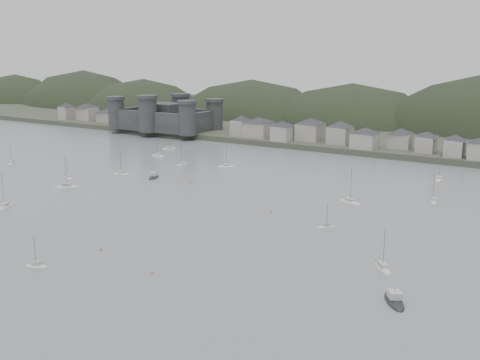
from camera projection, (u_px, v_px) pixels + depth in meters
The scene contains 10 objects.
ground at pixel (75, 266), 128.33m from camera, with size 900.00×900.00×0.00m, color slate.
far_shore_land at pixel (407, 124), 372.17m from camera, with size 900.00×250.00×3.00m, color #383D2D.
forested_ridge at pixel (402, 148), 351.46m from camera, with size 851.55×103.94×102.57m.
castle at pixel (165, 116), 336.01m from camera, with size 66.00×43.00×20.00m.
waterfront_town at pixel (453, 142), 252.22m from camera, with size 451.48×28.46×12.92m.
sailboat_lead at pixel (433, 201), 183.71m from camera, with size 5.20×8.18×10.70m.
moored_fleet at pixel (219, 195), 191.88m from camera, with size 247.83×158.72×12.98m.
motor_launch_near at pixel (394, 301), 109.68m from camera, with size 7.69×9.52×4.17m.
motor_launch_far at pixel (154, 177), 218.65m from camera, with size 5.81×8.94×4.00m.
mooring_buoys at pixel (258, 209), 174.76m from camera, with size 156.65×115.94×0.70m.
Camera 1 is at (96.67, -81.47, 49.62)m, focal length 40.27 mm.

